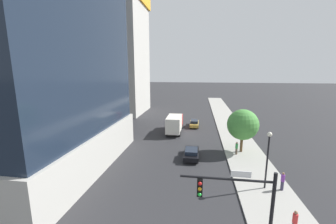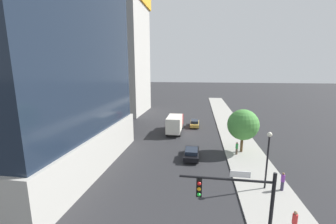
% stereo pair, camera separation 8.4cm
% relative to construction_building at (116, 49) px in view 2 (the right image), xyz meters
% --- Properties ---
extents(sidewalk, '(5.24, 120.00, 0.15)m').
position_rel_construction_building_xyz_m(sidewalk, '(28.41, -26.15, -16.75)').
color(sidewalk, '#9E9B93').
rests_on(sidewalk, ground).
extents(construction_building, '(15.52, 16.05, 38.51)m').
position_rel_construction_building_xyz_m(construction_building, '(0.00, 0.00, 0.00)').
color(construction_building, '#B2AFA8').
rests_on(construction_building, ground).
extents(traffic_light_pole, '(5.26, 0.48, 5.70)m').
position_rel_construction_building_xyz_m(traffic_light_pole, '(24.37, -43.75, -12.76)').
color(traffic_light_pole, black).
rests_on(traffic_light_pole, sidewalk).
extents(street_lamp, '(0.44, 0.44, 5.60)m').
position_rel_construction_building_xyz_m(street_lamp, '(28.50, -35.24, -12.99)').
color(street_lamp, black).
rests_on(street_lamp, sidewalk).
extents(street_tree, '(4.20, 4.20, 5.98)m').
position_rel_construction_building_xyz_m(street_tree, '(28.02, -25.89, -12.81)').
color(street_tree, brown).
rests_on(street_tree, sidewalk).
extents(car_gold, '(1.75, 4.65, 1.39)m').
position_rel_construction_building_xyz_m(car_gold, '(21.22, -12.73, -16.14)').
color(car_gold, '#AD8938').
rests_on(car_gold, ground).
extents(car_black, '(1.88, 4.48, 1.33)m').
position_rel_construction_building_xyz_m(car_black, '(21.22, -28.79, -16.15)').
color(car_black, black).
rests_on(car_black, ground).
extents(box_truck, '(2.44, 7.40, 3.25)m').
position_rel_construction_building_xyz_m(box_truck, '(17.74, -17.59, -14.98)').
color(box_truck, '#B21E1E').
rests_on(box_truck, ground).
extents(pedestrian_green_shirt, '(0.34, 0.34, 1.72)m').
position_rel_construction_building_xyz_m(pedestrian_green_shirt, '(27.20, -26.99, -15.79)').
color(pedestrian_green_shirt, brown).
rests_on(pedestrian_green_shirt, sidewalk).
extents(pedestrian_purple_shirt, '(0.34, 0.34, 1.79)m').
position_rel_construction_building_xyz_m(pedestrian_purple_shirt, '(30.00, -35.37, -15.75)').
color(pedestrian_purple_shirt, '#38334C').
rests_on(pedestrian_purple_shirt, sidewalk).
extents(pedestrian_red_shirt, '(0.34, 0.34, 1.78)m').
position_rel_construction_building_xyz_m(pedestrian_red_shirt, '(28.71, -41.13, -15.76)').
color(pedestrian_red_shirt, '#38334C').
rests_on(pedestrian_red_shirt, sidewalk).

